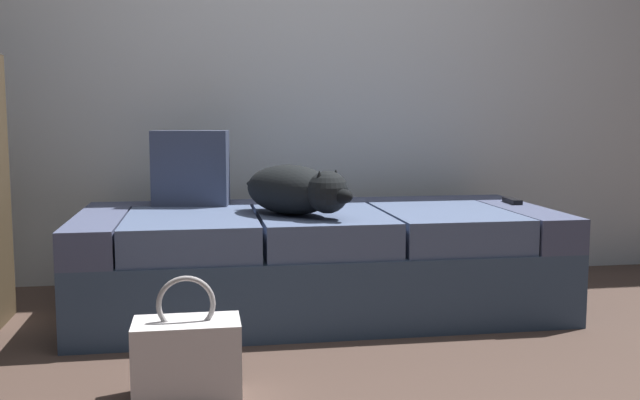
# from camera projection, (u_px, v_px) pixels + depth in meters

# --- Properties ---
(ground_plane) EXTENTS (10.00, 10.00, 0.00)m
(ground_plane) POSITION_uv_depth(u_px,v_px,m) (373.00, 400.00, 2.18)
(ground_plane) COLOR #49362E
(back_wall) EXTENTS (6.40, 0.10, 2.80)m
(back_wall) POSITION_uv_depth(u_px,v_px,m) (296.00, 8.00, 3.72)
(back_wall) COLOR silver
(back_wall) RESTS_ON ground
(couch) EXTENTS (2.03, 0.92, 0.44)m
(couch) POSITION_uv_depth(u_px,v_px,m) (318.00, 261.00, 3.17)
(couch) COLOR #354963
(couch) RESTS_ON ground
(dog_dark) EXTENTS (0.47, 0.55, 0.21)m
(dog_dark) POSITION_uv_depth(u_px,v_px,m) (296.00, 190.00, 2.97)
(dog_dark) COLOR black
(dog_dark) RESTS_ON couch
(tv_remote) EXTENTS (0.05, 0.15, 0.02)m
(tv_remote) POSITION_uv_depth(u_px,v_px,m) (512.00, 201.00, 3.38)
(tv_remote) COLOR black
(tv_remote) RESTS_ON couch
(throw_pillow) EXTENTS (0.36, 0.18, 0.34)m
(throw_pillow) POSITION_uv_depth(u_px,v_px,m) (191.00, 168.00, 3.29)
(throw_pillow) COLOR #3A435C
(throw_pillow) RESTS_ON couch
(handbag) EXTENTS (0.32, 0.18, 0.38)m
(handbag) POSITION_uv_depth(u_px,v_px,m) (187.00, 358.00, 2.19)
(handbag) COLOR silver
(handbag) RESTS_ON ground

